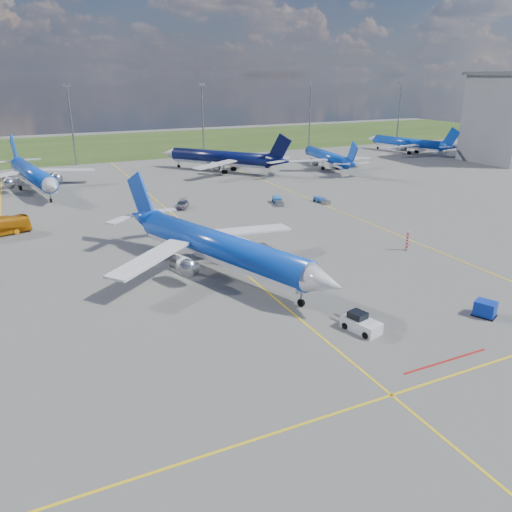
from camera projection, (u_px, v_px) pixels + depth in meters
name	position (u px, v px, depth m)	size (l,w,h in m)	color
ground	(279.00, 302.00, 58.40)	(400.00, 400.00, 0.00)	#5C5C5A
grass_strip	(92.00, 146.00, 185.87)	(400.00, 80.00, 0.01)	#2D4719
taxiway_lines	(202.00, 237.00, 82.01)	(60.25, 160.00, 0.02)	yellow
floodlight_masts	(140.00, 119.00, 151.60)	(202.20, 0.50, 22.70)	slate
warning_post	(407.00, 241.00, 75.12)	(0.50, 0.50, 3.00)	red
bg_jet_nnw	(35.00, 191.00, 114.58)	(31.72, 41.64, 10.91)	blue
bg_jet_n	(220.00, 171.00, 137.59)	(31.48, 41.31, 10.82)	#070D3C
bg_jet_ne	(326.00, 168.00, 142.68)	(26.38, 34.62, 9.07)	blue
bg_jet_ene	(407.00, 153.00, 170.71)	(27.45, 36.03, 9.44)	blue
main_airliner	(220.00, 274.00, 66.68)	(32.23, 42.30, 11.08)	blue
pushback_tug	(361.00, 323.00, 51.73)	(3.05, 5.71, 1.90)	silver
uld_container	(485.00, 309.00, 54.80)	(1.71, 2.13, 1.71)	#0B2BA4
service_car_b	(166.00, 220.00, 88.78)	(2.46, 5.33, 1.48)	#999999
service_car_c	(182.00, 204.00, 99.52)	(2.10, 5.16, 1.50)	#999999
baggage_tug_w	(321.00, 200.00, 103.74)	(1.54, 4.51, 0.99)	#1A46A0
baggage_tug_c	(154.00, 227.00, 85.32)	(2.35, 4.76, 1.03)	#185692
baggage_tug_e	(278.00, 201.00, 102.79)	(2.91, 5.53, 1.20)	#1B60A6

